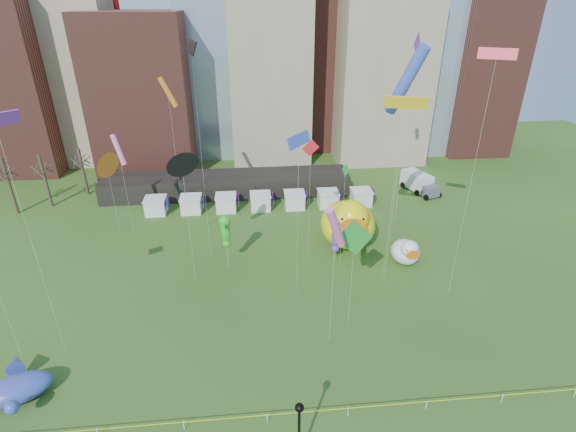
{
  "coord_description": "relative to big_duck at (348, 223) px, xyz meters",
  "views": [
    {
      "loc": [
        -0.59,
        -21.5,
        27.9
      ],
      "look_at": [
        2.46,
        9.7,
        12.0
      ],
      "focal_mm": 27.0,
      "sensor_mm": 36.0,
      "label": 1
    }
  ],
  "objects": [
    {
      "name": "kite_0",
      "position": [
        8.52,
        -10.61,
        20.33
      ],
      "size": [
        2.81,
        1.79,
        24.25
      ],
      "color": "silver",
      "rests_on": "ground"
    },
    {
      "name": "seahorse_green",
      "position": [
        -14.7,
        -3.35,
        1.76
      ],
      "size": [
        1.57,
        1.85,
        6.69
      ],
      "rotation": [
        0.0,
        0.0,
        -0.17
      ],
      "color": "silver",
      "rests_on": "ground"
    },
    {
      "name": "lamppost",
      "position": [
        -9.41,
        -27.51,
        0.22
      ],
      "size": [
        0.59,
        0.59,
        5.68
      ],
      "color": "black",
      "rests_on": "footpath"
    },
    {
      "name": "caution_tape",
      "position": [
        -11.32,
        -24.31,
        -2.57
      ],
      "size": [
        50.0,
        0.06,
        0.9
      ],
      "color": "white",
      "rests_on": "ground"
    },
    {
      "name": "whale_inflatable",
      "position": [
        -30.48,
        -20.13,
        -2.21
      ],
      "size": [
        5.83,
        6.46,
        2.28
      ],
      "rotation": [
        0.0,
        0.0,
        0.39
      ],
      "color": "#4A3798",
      "rests_on": "ground"
    },
    {
      "name": "kite_8",
      "position": [
        -5.21,
        -2.02,
        9.89
      ],
      "size": [
        1.83,
        0.43,
        14.51
      ],
      "color": "silver",
      "rests_on": "ground"
    },
    {
      "name": "bare_trees",
      "position": [
        -41.48,
        16.23,
        0.76
      ],
      "size": [
        8.44,
        6.44,
        8.5
      ],
      "color": "#382B21",
      "rests_on": "ground"
    },
    {
      "name": "seahorse_purple",
      "position": [
        -2.22,
        -3.43,
        0.4
      ],
      "size": [
        1.36,
        1.7,
        5.3
      ],
      "rotation": [
        0.0,
        0.0,
        -0.03
      ],
      "color": "silver",
      "rests_on": "ground"
    },
    {
      "name": "kite_4",
      "position": [
        2.24,
        -8.38,
        16.21
      ],
      "size": [
        3.81,
        1.73,
        20.14
      ],
      "color": "silver",
      "rests_on": "ground"
    },
    {
      "name": "kite_5",
      "position": [
        2.6,
        -6.9,
        17.96
      ],
      "size": [
        3.3,
        3.61,
        24.45
      ],
      "color": "silver",
      "rests_on": "ground"
    },
    {
      "name": "kite_10",
      "position": [
        -18.28,
        -5.48,
        10.19
      ],
      "size": [
        2.02,
        1.69,
        14.63
      ],
      "color": "silver",
      "rests_on": "ground"
    },
    {
      "name": "ground",
      "position": [
        -11.32,
        -24.31,
        -3.25
      ],
      "size": [
        160.0,
        160.0,
        0.0
      ],
      "primitive_type": "plane",
      "color": "#2C5019",
      "rests_on": "ground"
    },
    {
      "name": "big_duck",
      "position": [
        0.0,
        0.0,
        0.0
      ],
      "size": [
        7.63,
        9.61,
        7.08
      ],
      "rotation": [
        0.0,
        0.0,
        -0.12
      ],
      "color": "#FFE90D",
      "rests_on": "ground"
    },
    {
      "name": "pavilion",
      "position": [
        -15.32,
        17.69,
        -1.65
      ],
      "size": [
        38.0,
        6.0,
        3.2
      ],
      "primitive_type": "cube",
      "color": "black",
      "rests_on": "ground"
    },
    {
      "name": "kite_6",
      "position": [
        -21.27,
        9.31,
        14.25
      ],
      "size": [
        2.28,
        1.0,
        19.41
      ],
      "color": "silver",
      "rests_on": "ground"
    },
    {
      "name": "kite_11",
      "position": [
        -1.81,
        -4.28,
        8.12
      ],
      "size": [
        0.45,
        1.52,
        12.62
      ],
      "color": "silver",
      "rests_on": "ground"
    },
    {
      "name": "kite_9",
      "position": [
        -27.32,
        5.82,
        8.25
      ],
      "size": [
        1.98,
        1.99,
        13.36
      ],
      "color": "silver",
      "rests_on": "ground"
    },
    {
      "name": "box_truck",
      "position": [
        15.12,
        15.74,
        -1.77
      ],
      "size": [
        4.61,
        7.24,
        2.89
      ],
      "rotation": [
        0.0,
        0.0,
        0.35
      ],
      "color": "silver",
      "rests_on": "ground"
    },
    {
      "name": "kite_3",
      "position": [
        -3.03,
        -14.14,
        6.06
      ],
      "size": [
        3.56,
        1.2,
        11.23
      ],
      "color": "silver",
      "rests_on": "ground"
    },
    {
      "name": "vendor_tents",
      "position": [
        -10.3,
        11.69,
        -2.15
      ],
      "size": [
        33.24,
        2.8,
        2.4
      ],
      "color": "white",
      "rests_on": "ground"
    },
    {
      "name": "kite_7",
      "position": [
        8.42,
        6.75,
        19.16
      ],
      "size": [
        0.23,
        2.51,
        24.36
      ],
      "color": "silver",
      "rests_on": "ground"
    },
    {
      "name": "kite_2",
      "position": [
        -16.79,
        -1.43,
        20.3
      ],
      "size": [
        1.64,
        4.14,
        24.29
      ],
      "color": "silver",
      "rests_on": "ground"
    },
    {
      "name": "kite_1",
      "position": [
        -5.26,
        -16.36,
        8.43
      ],
      "size": [
        2.26,
        2.01,
        13.69
      ],
      "color": "silver",
      "rests_on": "ground"
    },
    {
      "name": "kite_13",
      "position": [
        -7.32,
        -8.68,
        13.19
      ],
      "size": [
        2.54,
        3.08,
        17.05
      ],
      "color": "silver",
      "rests_on": "ground"
    },
    {
      "name": "kite_14",
      "position": [
        -29.57,
        7.44,
        5.82
      ],
      "size": [
        1.3,
        2.98,
        10.59
      ],
      "color": "silver",
      "rests_on": "ground"
    },
    {
      "name": "small_duck",
      "position": [
        5.9,
        -4.51,
        -1.66
      ],
      "size": [
        3.39,
        4.52,
        3.46
      ],
      "rotation": [
        0.0,
        0.0,
        -0.03
      ],
      "color": "white",
      "rests_on": "ground"
    },
    {
      "name": "skyline",
      "position": [
        -9.07,
        36.75,
        18.19
      ],
      "size": [
        101.0,
        23.0,
        68.0
      ],
      "color": "brown",
      "rests_on": "ground"
    }
  ]
}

